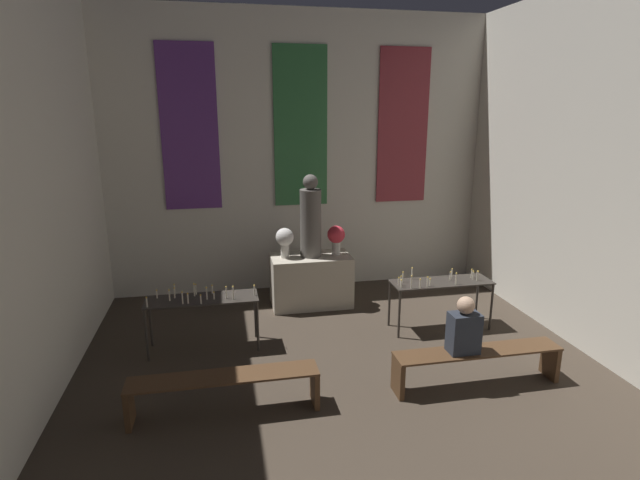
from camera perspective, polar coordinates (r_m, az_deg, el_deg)
The scene contains 10 objects.
wall_back at distance 9.19m, azimuth -2.28°, elevation 9.83°, with size 7.10×0.16×4.98m.
altar at distance 8.64m, azimuth -1.05°, elevation -4.62°, with size 1.36×0.74×0.88m.
statue at distance 8.34m, azimuth -1.08°, elevation 2.38°, with size 0.36×0.36×1.39m.
flower_vase_left at distance 8.35m, azimuth -4.06°, elevation 0.11°, with size 0.30×0.30×0.51m.
flower_vase_right at distance 8.50m, azimuth 1.86°, elevation 0.41°, with size 0.30×0.30×0.51m.
candle_rack_left at distance 7.18m, azimuth -13.35°, elevation -7.07°, with size 1.54×0.50×0.96m.
candle_rack_right at distance 7.87m, azimuth 13.65°, elevation -5.15°, with size 1.54×0.50×0.96m.
pew_back_left at distance 5.83m, azimuth -10.85°, elevation -16.05°, with size 2.09×0.36×0.47m.
pew_back_right at distance 6.54m, azimuth 17.54°, elevation -12.89°, with size 2.09×0.36×0.47m.
person_seated at distance 6.26m, azimuth 16.15°, elevation -9.63°, with size 0.36×0.24×0.70m.
Camera 1 is at (-1.45, 1.64, 3.31)m, focal length 28.00 mm.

